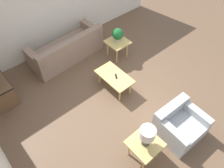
% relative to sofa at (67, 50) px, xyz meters
% --- Properties ---
extents(ground_plane, '(14.00, 14.00, 0.00)m').
position_rel_sofa_xyz_m(ground_plane, '(-2.28, -0.28, -0.31)').
color(ground_plane, brown).
extents(wall_right, '(0.12, 7.20, 2.70)m').
position_rel_sofa_xyz_m(wall_right, '(0.78, -0.28, 1.04)').
color(wall_right, silver).
rests_on(wall_right, ground_plane).
extents(sofa, '(0.97, 2.23, 0.81)m').
position_rel_sofa_xyz_m(sofa, '(0.00, 0.00, 0.00)').
color(sofa, gray).
rests_on(sofa, ground_plane).
extents(armchair, '(0.90, 0.96, 0.70)m').
position_rel_sofa_xyz_m(armchair, '(-3.72, -0.44, -0.02)').
color(armchair, '#A8ADB2').
rests_on(armchair, ground_plane).
extents(coffee_table, '(0.99, 0.55, 0.44)m').
position_rel_sofa_xyz_m(coffee_table, '(-1.80, -0.26, 0.08)').
color(coffee_table, tan).
rests_on(coffee_table, ground_plane).
extents(side_table_plant, '(0.60, 0.60, 0.55)m').
position_rel_sofa_xyz_m(side_table_plant, '(-0.90, -1.17, 0.17)').
color(side_table_plant, tan).
rests_on(side_table_plant, ground_plane).
extents(side_table_lamp, '(0.60, 0.60, 0.55)m').
position_rel_sofa_xyz_m(side_table_lamp, '(-3.59, 0.55, 0.17)').
color(side_table_lamp, tan).
rests_on(side_table_lamp, ground_plane).
extents(potted_plant, '(0.32, 0.32, 0.42)m').
position_rel_sofa_xyz_m(potted_plant, '(-0.90, -1.17, 0.49)').
color(potted_plant, '#B2ADA3').
rests_on(potted_plant, side_table_plant).
extents(table_lamp, '(0.30, 0.30, 0.50)m').
position_rel_sofa_xyz_m(table_lamp, '(-3.59, 0.55, 0.56)').
color(table_lamp, '#333333').
rests_on(table_lamp, side_table_lamp).
extents(remote_control, '(0.16, 0.12, 0.02)m').
position_rel_sofa_xyz_m(remote_control, '(-1.84, -0.28, 0.14)').
color(remote_control, black).
rests_on(remote_control, coffee_table).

